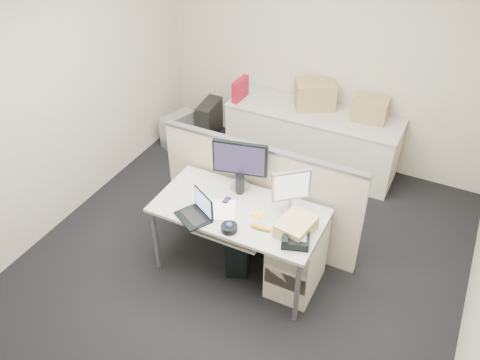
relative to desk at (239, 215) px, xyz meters
The scene contains 26 objects.
floor 0.67m from the desk, ahead, with size 4.00×4.50×0.01m, color black.
wall_back 2.35m from the desk, 90.00° to the left, with size 4.00×0.02×2.70m, color #BCB29F.
wall_left 2.11m from the desk, behind, with size 0.02×4.50×2.70m, color #BCB29F.
desk is the anchor object (origin of this frame).
keyboard_tray 0.19m from the desk, 90.00° to the right, with size 0.62×0.32×0.02m, color #B3B2AA.
drawer_pedestal 0.65m from the desk, ahead, with size 0.40×0.55×0.65m, color beige.
cubicle_partition 0.46m from the desk, 90.00° to the left, with size 2.00×0.06×1.10m, color beige.
back_counter 1.95m from the desk, 90.00° to the left, with size 2.00×0.60×0.72m, color beige.
monitor_main 0.44m from the desk, 114.55° to the left, with size 0.50×0.19×0.50m, color black.
monitor_small 0.52m from the desk, 24.23° to the left, with size 0.34×0.17×0.41m, color #B7B7BC.
laptop 0.45m from the desk, 136.97° to the right, with size 0.30×0.22×0.22m, color black.
trackball 0.30m from the desk, 79.88° to the right, with size 0.14×0.14×0.05m, color black.
desk_phone 0.63m from the desk, 16.70° to the right, with size 0.22×0.18×0.07m, color black.
paper_stack 0.16m from the desk, 146.31° to the right, with size 0.22×0.28×0.01m, color white.
sticky_pad 0.19m from the desk, ahead, with size 0.08×0.08×0.01m, color yellow.
travel_mug 0.29m from the desk, 114.44° to the left, with size 0.08×0.08×0.18m, color black.
banana 0.33m from the desk, 28.18° to the right, with size 0.19×0.05×0.04m, color gold.
cellphone 0.17m from the desk, 161.57° to the left, with size 0.05×0.10×0.01m, color black.
manila_folders 0.57m from the desk, ahead, with size 0.25×0.32×0.12m, color tan.
keyboard 0.15m from the desk, 70.35° to the right, with size 0.44×0.16×0.02m, color black.
pc_tower_desk 0.44m from the desk, 120.17° to the left, with size 0.20×0.50×0.47m, color black.
pc_tower_spare_dark 2.53m from the desk, 125.54° to the left, with size 0.20×0.50×0.46m, color black.
pc_tower_spare_silver 2.40m from the desk, 136.20° to the left, with size 0.18×0.45×0.42m, color #B7B7BC.
cardboard_box_left 2.06m from the desk, 91.40° to the left, with size 0.44×0.33×0.33m, color olive.
cardboard_box_right 2.14m from the desk, 73.69° to the left, with size 0.37×0.29×0.27m, color olive.
red_binder 2.05m from the desk, 116.19° to the left, with size 0.07×0.30×0.28m, color maroon.
Camera 1 is at (1.53, -3.04, 3.59)m, focal length 38.00 mm.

